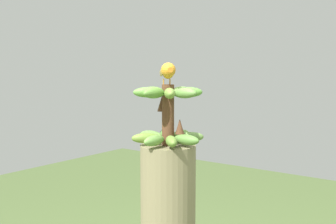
# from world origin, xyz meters

# --- Properties ---
(banana_bunch) EXTENTS (0.29, 0.29, 0.24)m
(banana_bunch) POSITION_xyz_m (0.00, -0.00, 1.20)
(banana_bunch) COLOR brown
(banana_bunch) RESTS_ON banana_tree
(perched_bird) EXTENTS (0.15, 0.14, 0.08)m
(perched_bird) POSITION_xyz_m (-0.01, 0.02, 1.37)
(perched_bird) COLOR #C68933
(perched_bird) RESTS_ON banana_bunch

